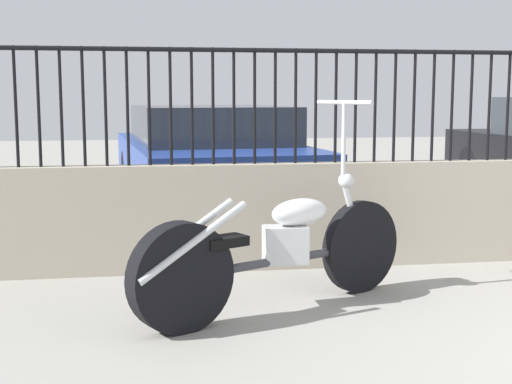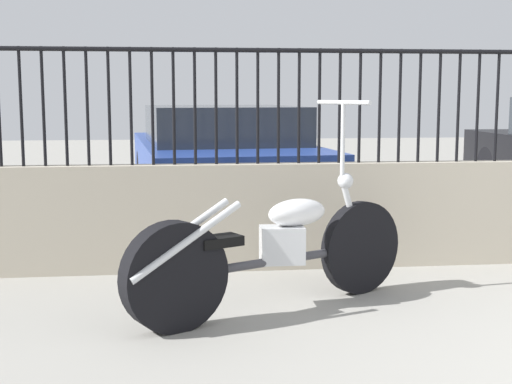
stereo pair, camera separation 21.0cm
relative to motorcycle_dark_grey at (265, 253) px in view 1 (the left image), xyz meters
The scene contains 2 objects.
motorcycle_dark_grey is the anchor object (origin of this frame).
car_blue 4.05m from the motorcycle_dark_grey, 89.95° to the left, with size 2.22×4.53×1.26m.
Camera 1 is at (-3.23, -2.60, 1.38)m, focal length 50.00 mm.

